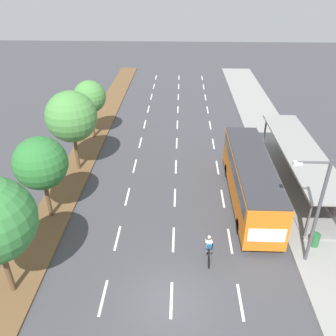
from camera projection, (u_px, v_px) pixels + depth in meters
The scene contains 14 objects.
ground_plane at pixel (171, 302), 17.55m from camera, with size 140.00×140.00×0.00m, color #424247.
median_strip at pixel (95, 134), 35.05m from camera, with size 2.60×52.00×0.12m, color brown.
sidewalk_right at pixel (270, 136), 34.48m from camera, with size 4.50×52.00×0.15m, color gray.
lane_divider_left at pixel (140, 143), 33.40m from camera, with size 0.14×47.46×0.01m.
lane_divider_center at pixel (177, 143), 33.28m from camera, with size 0.14×47.46×0.01m.
lane_divider_right at pixel (213, 144), 33.17m from camera, with size 0.14×47.46×0.01m.
bus_shelter at pixel (302, 163), 26.13m from camera, with size 2.90×13.65×2.86m.
bus at pixel (251, 176), 24.08m from camera, with size 2.54×11.29×3.37m.
cyclist at pixel (209, 249), 19.69m from camera, with size 0.46×1.82×1.71m.
median_tree_second at pixel (41, 163), 21.53m from camera, with size 3.38×3.38×5.69m.
median_tree_third at pixel (71, 117), 26.65m from camera, with size 3.96×3.96×6.55m.
median_tree_fourth at pixel (90, 97), 32.34m from camera, with size 3.01×3.01×5.55m.
streetlight at pixel (316, 206), 18.05m from camera, with size 1.91×0.24×6.50m.
trash_bin at pixel (315, 240), 20.71m from camera, with size 0.52×0.52×0.85m, color #286B38.
Camera 1 is at (0.27, -11.75, 14.69)m, focal length 37.18 mm.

